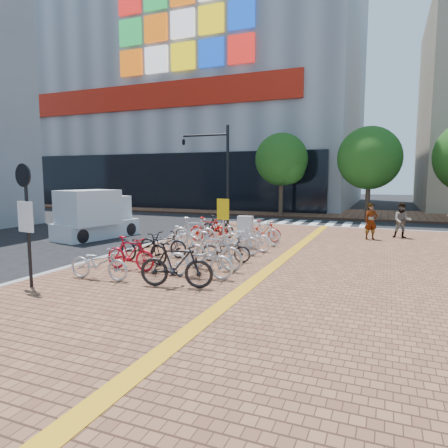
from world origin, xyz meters
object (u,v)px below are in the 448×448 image
at_px(bike_2, 143,247).
at_px(bike_7, 218,227).
at_px(bike_4, 182,239).
at_px(bike_3, 163,243).
at_px(traffic_light_pole, 207,157).
at_px(bike_5, 194,232).
at_px(yellow_sign, 223,214).
at_px(bike_8, 176,265).
at_px(bike_1, 130,253).
at_px(bike_9, 199,259).
at_px(utility_box, 245,232).
at_px(bike_12, 237,240).
at_px(bike_14, 259,232).
at_px(pedestrian_a, 371,221).
at_px(bike_0, 99,263).
at_px(box_truck, 95,215).
at_px(bike_11, 226,249).
at_px(bike_13, 247,237).
at_px(bike_15, 264,231).
at_px(notice_sign, 26,210).
at_px(bike_6, 209,230).
at_px(pedestrian_b, 402,221).
at_px(bike_10, 213,251).

bearing_deg(bike_2, bike_7, 8.00).
bearing_deg(bike_2, bike_4, 5.13).
height_order(bike_3, traffic_light_pole, traffic_light_pole).
relative_size(bike_5, yellow_sign, 1.00).
distance_m(bike_5, bike_8, 6.21).
xyz_separation_m(bike_4, bike_5, (-0.11, 1.20, 0.11)).
bearing_deg(bike_4, bike_1, -171.34).
xyz_separation_m(bike_5, yellow_sign, (1.20, 0.23, 0.76)).
bearing_deg(bike_9, utility_box, 1.11).
distance_m(bike_12, bike_14, 2.18).
bearing_deg(pedestrian_a, bike_7, 170.49).
height_order(bike_9, yellow_sign, yellow_sign).
bearing_deg(bike_8, yellow_sign, -0.73).
height_order(bike_0, bike_3, bike_3).
bearing_deg(bike_9, bike_8, 170.54).
xyz_separation_m(bike_9, bike_12, (-0.19, 3.53, -0.01)).
bearing_deg(bike_8, box_truck, 38.94).
relative_size(bike_11, pedestrian_a, 1.01).
bearing_deg(utility_box, bike_13, -64.77).
bearing_deg(bike_15, notice_sign, 164.92).
relative_size(bike_9, bike_15, 1.29).
relative_size(bike_6, bike_7, 1.03).
bearing_deg(bike_1, bike_4, 3.10).
height_order(bike_7, bike_9, bike_9).
distance_m(bike_0, bike_4, 4.66).
distance_m(bike_3, bike_4, 1.27).
relative_size(utility_box, notice_sign, 0.40).
distance_m(bike_13, pedestrian_a, 6.36).
height_order(bike_7, bike_11, bike_7).
distance_m(bike_15, notice_sign, 9.96).
xyz_separation_m(bike_9, utility_box, (-0.38, 4.99, 0.11)).
relative_size(yellow_sign, box_truck, 0.45).
distance_m(bike_1, bike_12, 4.09).
xyz_separation_m(bike_2, box_truck, (-5.74, 4.50, 0.43)).
bearing_deg(bike_9, box_truck, 52.79).
relative_size(bike_0, bike_11, 1.08).
bearing_deg(bike_13, notice_sign, 155.39).
bearing_deg(utility_box, bike_9, -85.59).
bearing_deg(bike_11, pedestrian_b, -43.85).
distance_m(bike_11, bike_13, 2.17).
relative_size(bike_15, traffic_light_pole, 0.27).
relative_size(pedestrian_a, pedestrian_b, 1.01).
distance_m(bike_2, yellow_sign, 4.09).
xyz_separation_m(bike_2, bike_5, (0.06, 3.57, 0.06)).
relative_size(bike_4, bike_7, 0.91).
distance_m(bike_7, bike_10, 6.41).
xyz_separation_m(bike_8, bike_12, (-0.08, 4.62, -0.06)).
bearing_deg(bike_4, bike_5, 13.20).
relative_size(bike_2, bike_8, 1.04).
bearing_deg(bike_13, bike_4, 115.11).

